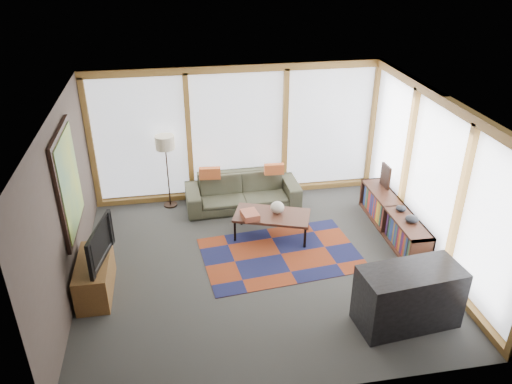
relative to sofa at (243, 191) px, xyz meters
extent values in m
plane|color=#2C2D2A|center=(-0.01, -1.95, -0.31)|extent=(5.50, 5.50, 0.00)
cube|color=#423630|center=(-2.76, -1.95, 0.99)|extent=(0.04, 5.00, 2.60)
cube|color=#423630|center=(-0.01, -4.45, 0.99)|extent=(5.50, 0.04, 2.60)
cube|color=silver|center=(-0.01, -1.95, 2.29)|extent=(5.50, 5.00, 0.04)
cube|color=white|center=(-0.01, 0.52, 0.99)|extent=(5.30, 0.02, 2.35)
cube|color=white|center=(2.71, -1.95, 0.99)|extent=(0.02, 4.80, 2.35)
cube|color=black|center=(-2.73, -1.65, 1.24)|extent=(0.05, 1.35, 1.55)
cube|color=yellow|center=(-2.70, -1.65, 1.24)|extent=(0.02, 1.20, 1.40)
cube|color=maroon|center=(0.37, -1.72, -0.31)|extent=(2.65, 1.85, 0.01)
imported|color=#363A2B|center=(0.00, 0.00, 0.00)|extent=(2.16, 0.89, 0.62)
cube|color=#C35B2C|center=(-0.60, 0.02, 0.42)|extent=(0.41, 0.15, 0.22)
cube|color=#C35B2C|center=(0.61, 0.01, 0.41)|extent=(0.37, 0.13, 0.20)
cube|color=#9A4B33|center=(-0.05, -1.18, 0.16)|extent=(0.31, 0.36, 0.11)
ellipsoid|color=beige|center=(0.44, -1.08, 0.21)|extent=(0.25, 0.25, 0.20)
ellipsoid|color=black|center=(2.46, -1.95, 0.28)|extent=(0.22, 0.22, 0.11)
ellipsoid|color=black|center=(2.45, -1.58, 0.27)|extent=(0.19, 0.19, 0.09)
cube|color=black|center=(2.53, -0.69, 0.44)|extent=(0.06, 0.33, 0.43)
cube|color=brown|center=(-2.48, -2.19, -0.04)|extent=(0.45, 1.09, 0.55)
imported|color=black|center=(-2.42, -2.18, 0.51)|extent=(0.33, 0.98, 0.56)
cube|color=black|center=(1.68, -3.55, 0.11)|extent=(1.39, 0.76, 0.85)
camera|label=1|loc=(-1.18, -8.30, 4.38)|focal=35.00mm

